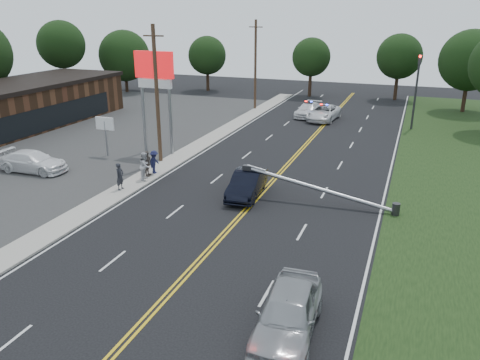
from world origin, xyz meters
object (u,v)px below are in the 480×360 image
at_px(pylon_sign, 155,78).
at_px(bystander_d, 147,164).
at_px(utility_pole_mid, 157,95).
at_px(crashed_sedan, 247,184).
at_px(bystander_a, 120,176).
at_px(emergency_a, 324,113).
at_px(waiting_sedan, 288,313).
at_px(traffic_signal, 417,86).
at_px(small_sign, 105,127).
at_px(emergency_b, 308,110).
at_px(bystander_c, 154,162).
at_px(utility_pole_far, 255,65).
at_px(bystander_b, 145,166).
at_px(parked_car, 33,162).
at_px(fallen_streetlight, 327,191).

bearing_deg(pylon_sign, bystander_d, -67.55).
relative_size(utility_pole_mid, crashed_sedan, 2.13).
height_order(bystander_a, bystander_d, bystander_d).
xyz_separation_m(emergency_a, bystander_d, (-7.73, -22.43, 0.23)).
distance_m(utility_pole_mid, emergency_a, 21.34).
relative_size(pylon_sign, waiting_sedan, 1.59).
height_order(pylon_sign, traffic_signal, pylon_sign).
height_order(small_sign, emergency_b, small_sign).
distance_m(crashed_sedan, waiting_sedan, 13.33).
distance_m(small_sign, bystander_d, 6.81).
distance_m(crashed_sedan, bystander_c, 7.51).
bearing_deg(crashed_sedan, utility_pole_mid, 148.01).
height_order(utility_pole_far, crashed_sedan, utility_pole_far).
xyz_separation_m(utility_pole_far, bystander_a, (0.71, -28.28, -4.10)).
height_order(bystander_a, bystander_b, bystander_b).
height_order(utility_pole_mid, crashed_sedan, utility_pole_mid).
distance_m(utility_pole_mid, bystander_a, 7.53).
xyz_separation_m(pylon_sign, traffic_signal, (18.80, 16.00, -1.79)).
bearing_deg(waiting_sedan, parked_car, 149.27).
bearing_deg(emergency_a, crashed_sedan, -85.19).
distance_m(traffic_signal, emergency_b, 11.52).
bearing_deg(pylon_sign, emergency_b, 66.17).
relative_size(crashed_sedan, bystander_d, 2.66).
bearing_deg(crashed_sedan, waiting_sedan, -69.65).
xyz_separation_m(small_sign, fallen_streetlight, (18.19, -4.00, -1.41)).
height_order(parked_car, bystander_c, bystander_c).
xyz_separation_m(bystander_b, bystander_c, (-0.09, 1.33, -0.13)).
relative_size(crashed_sedan, emergency_a, 0.84).
relative_size(utility_pole_far, bystander_a, 5.76).
bearing_deg(traffic_signal, bystander_d, -127.73).
relative_size(small_sign, bystander_c, 1.90).
relative_size(small_sign, bystander_d, 1.75).
bearing_deg(traffic_signal, bystander_a, -124.66).
xyz_separation_m(waiting_sedan, bystander_c, (-13.24, 13.41, 0.08)).
bearing_deg(bystander_d, small_sign, 58.79).
bearing_deg(bystander_d, pylon_sign, 21.99).
bearing_deg(traffic_signal, crashed_sedan, -112.15).
distance_m(utility_pole_mid, waiting_sedan, 22.01).
xyz_separation_m(pylon_sign, utility_pole_mid, (1.30, -2.00, -0.91)).
height_order(bystander_a, bystander_c, bystander_a).
distance_m(traffic_signal, waiting_sedan, 34.45).
height_order(pylon_sign, utility_pole_far, utility_pole_far).
distance_m(utility_pole_mid, emergency_b, 21.76).
height_order(waiting_sedan, emergency_b, waiting_sedan).
xyz_separation_m(traffic_signal, bystander_b, (-16.30, -22.06, -3.14)).
bearing_deg(bystander_c, fallen_streetlight, -100.25).
bearing_deg(utility_pole_mid, crashed_sedan, -26.25).
distance_m(small_sign, traffic_signal, 28.72).
bearing_deg(waiting_sedan, small_sign, 135.97).
xyz_separation_m(waiting_sedan, bystander_d, (-13.40, 12.74, 0.15)).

